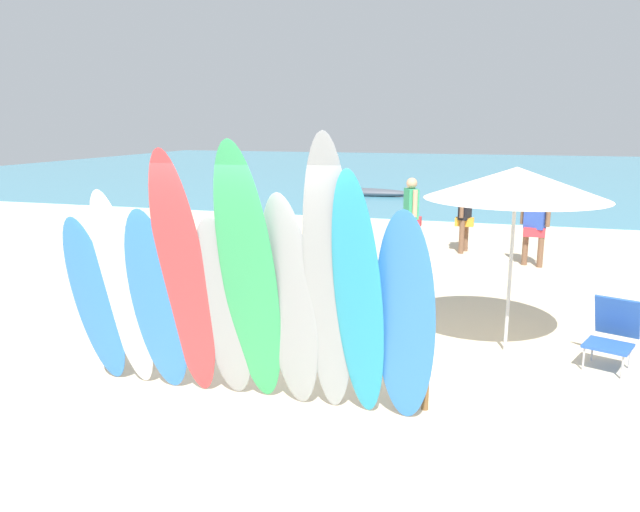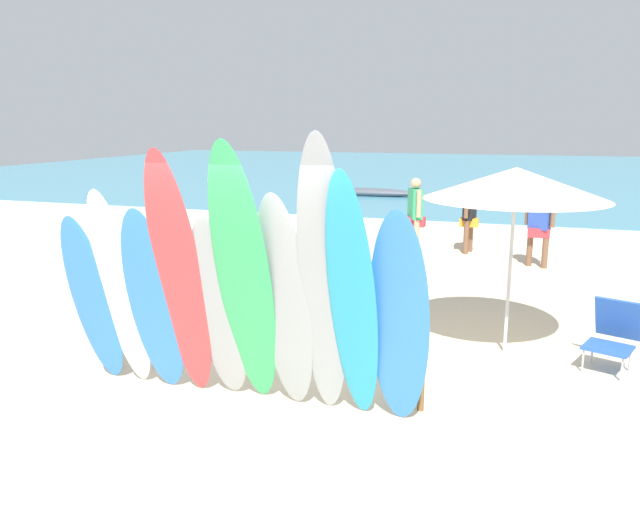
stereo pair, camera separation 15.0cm
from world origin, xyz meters
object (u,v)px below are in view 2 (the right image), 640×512
at_px(surfboard_blue_2, 154,303).
at_px(surfboard_teal_8, 353,302).
at_px(surfboard_white_1, 120,292).
at_px(beachgoer_strolling, 469,213).
at_px(surfboard_blue_9, 399,321).
at_px(distant_boat, 366,192).
at_px(surfboard_blue_0, 93,301).
at_px(surfboard_rack, 255,335).
at_px(surfboard_green_5, 244,281).
at_px(beachgoer_midbeach, 539,222).
at_px(surfboard_grey_4, 220,310).
at_px(beach_umbrella, 516,183).
at_px(beachgoer_photographing, 415,211).
at_px(beach_chair_red, 613,333).
at_px(surfboard_grey_7, 323,283).
at_px(surfboard_red_3, 180,280).
at_px(surfboard_grey_6, 285,305).

height_order(surfboard_blue_2, surfboard_teal_8, surfboard_teal_8).
relative_size(surfboard_white_1, beachgoer_strolling, 1.49).
relative_size(surfboard_blue_9, distant_boat, 0.52).
bearing_deg(surfboard_blue_0, surfboard_rack, 16.36).
relative_size(surfboard_blue_2, surfboard_green_5, 0.75).
xyz_separation_m(surfboard_rack, surfboard_blue_0, (-1.67, -0.50, 0.38)).
relative_size(surfboard_blue_2, beachgoer_midbeach, 1.34).
distance_m(surfboard_grey_4, beachgoer_strolling, 8.64).
bearing_deg(beach_umbrella, surfboard_blue_9, -111.32).
height_order(surfboard_green_5, surfboard_blue_9, surfboard_green_5).
xyz_separation_m(surfboard_teal_8, beachgoer_photographing, (-0.69, 7.84, -0.27)).
bearing_deg(surfboard_blue_2, surfboard_green_5, -7.52).
height_order(beachgoer_strolling, beach_umbrella, beach_umbrella).
distance_m(surfboard_green_5, surfboard_blue_9, 1.52).
bearing_deg(distant_boat, surfboard_blue_9, -75.47).
xyz_separation_m(surfboard_grey_4, beach_chair_red, (3.96, 2.28, -0.58)).
xyz_separation_m(surfboard_blue_0, beachgoer_midbeach, (4.74, 7.51, -0.06)).
bearing_deg(beachgoer_strolling, surfboard_blue_0, -7.73).
bearing_deg(distant_boat, beach_umbrella, -70.35).
relative_size(surfboard_blue_0, surfboard_grey_4, 0.97).
bearing_deg(surfboard_green_5, surfboard_rack, 103.96).
xyz_separation_m(surfboard_green_5, surfboard_grey_7, (0.78, 0.05, 0.03)).
xyz_separation_m(surfboard_grey_7, beach_chair_red, (2.84, 2.36, -0.97)).
xyz_separation_m(surfboard_rack, surfboard_red_3, (-0.54, -0.59, 0.73)).
bearing_deg(surfboard_red_3, surfboard_grey_4, 15.99).
xyz_separation_m(surfboard_blue_0, surfboard_red_3, (1.13, -0.09, 0.35)).
relative_size(surfboard_rack, surfboard_blue_2, 1.76).
height_order(surfboard_grey_7, beach_umbrella, surfboard_grey_7).
bearing_deg(beachgoer_photographing, surfboard_green_5, 151.90).
xyz_separation_m(surfboard_grey_7, distant_boat, (-4.03, 18.33, -1.25)).
distance_m(surfboard_grey_6, distant_boat, 18.64).
relative_size(surfboard_blue_2, beachgoer_strolling, 1.37).
bearing_deg(surfboard_grey_6, surfboard_rack, 144.67).
bearing_deg(beachgoer_midbeach, beach_chair_red, 121.56).
xyz_separation_m(surfboard_grey_4, surfboard_grey_7, (1.12, -0.07, 0.39)).
bearing_deg(surfboard_red_3, beachgoer_midbeach, 61.66).
distance_m(surfboard_rack, surfboard_grey_7, 1.35).
height_order(surfboard_rack, surfboard_grey_6, surfboard_grey_6).
distance_m(beachgoer_midbeach, distant_boat, 12.44).
bearing_deg(distant_boat, beachgoer_midbeach, -60.31).
bearing_deg(beachgoer_strolling, beachgoer_midbeach, 69.24).
bearing_deg(surfboard_grey_4, surfboard_white_1, -178.20).
bearing_deg(surfboard_white_1, surfboard_green_5, -3.34).
height_order(surfboard_teal_8, beachgoer_midbeach, surfboard_teal_8).
height_order(surfboard_rack, beach_umbrella, beach_umbrella).
distance_m(surfboard_grey_6, surfboard_blue_9, 1.11).
relative_size(surfboard_grey_4, distant_boat, 0.49).
height_order(surfboard_grey_6, surfboard_grey_7, surfboard_grey_7).
height_order(surfboard_blue_2, surfboard_grey_4, surfboard_blue_2).
distance_m(surfboard_grey_6, beachgoer_photographing, 7.75).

